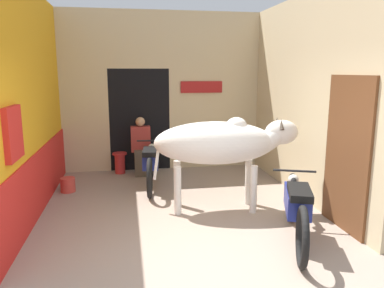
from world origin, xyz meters
TOP-DOWN VIEW (x-y plane):
  - ground_plane at (0.00, 0.00)m, footprint 30.00×30.00m
  - wall_left_shopfront at (-2.23, 2.22)m, footprint 0.25×4.46m
  - wall_back_with_doorway at (-0.22, 4.75)m, footprint 4.28×0.93m
  - wall_right_with_door at (2.23, 2.18)m, footprint 0.22×4.46m
  - cow at (0.64, 1.81)m, footprint 2.27×0.90m
  - motorcycle_near at (1.31, 0.54)m, footprint 0.84×1.94m
  - motorcycle_far at (-0.36, 3.16)m, footprint 0.58×1.99m
  - shopkeeper_seated at (-0.51, 4.02)m, footprint 0.40×0.33m
  - plastic_stool at (-0.96, 4.22)m, footprint 0.31×0.31m
  - bucket at (-1.87, 3.11)m, footprint 0.26×0.26m

SIDE VIEW (x-z plane):
  - ground_plane at x=0.00m, z-range 0.00..0.00m
  - bucket at x=-1.87m, z-range 0.00..0.26m
  - plastic_stool at x=-0.96m, z-range 0.02..0.46m
  - motorcycle_far at x=-0.36m, z-range 0.06..0.86m
  - motorcycle_near at x=1.31m, z-range 0.06..0.86m
  - shopkeeper_seated at x=-0.51m, z-range 0.03..1.24m
  - cow at x=0.64m, z-range 0.33..1.79m
  - wall_back_with_doorway at x=-0.22m, z-range -0.26..3.14m
  - wall_left_shopfront at x=-2.23m, z-range -0.06..3.34m
  - wall_right_with_door at x=2.23m, z-range -0.02..3.38m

